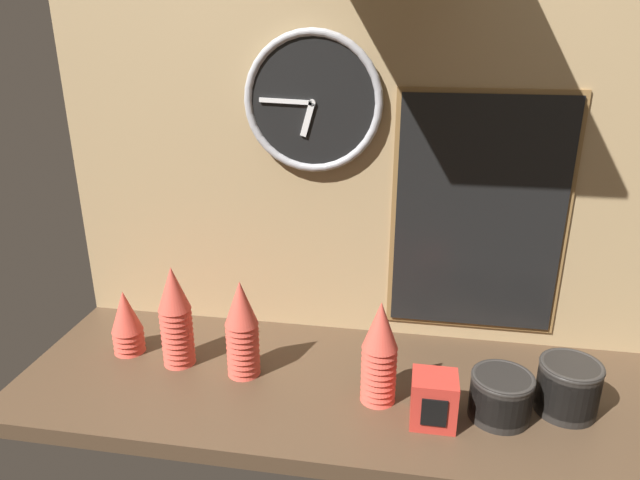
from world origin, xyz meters
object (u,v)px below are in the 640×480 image
Objects in this scene: wall_clock at (313,102)px; cup_stack_center_right at (379,352)px; cup_stack_far_left at (126,322)px; menu_board at (479,216)px; cup_stack_center_left at (242,328)px; napkin_dispenser at (434,400)px; bowl_stack_right at (501,395)px; cup_stack_left at (175,316)px; bowl_stack_far_right at (568,386)px.

cup_stack_center_right is at bearing -55.44° from wall_clock.
cup_stack_far_left is 0.70× the size of cup_stack_center_right.
cup_stack_center_left is at bearing -155.37° from menu_board.
menu_board is 0.48m from napkin_dispenser.
cup_stack_far_left is 0.79m from napkin_dispenser.
bowl_stack_right is (0.26, -0.02, -0.07)m from cup_stack_center_right.
wall_clock is (-0.20, 0.29, 0.50)m from cup_stack_center_right.
cup_stack_left is 0.51m from cup_stack_center_right.
cup_stack_left is at bearing 173.80° from bowl_stack_right.
bowl_stack_right is 0.39× the size of wall_clock.
bowl_stack_far_right is at bearing -3.59° from cup_stack_far_left.
cup_stack_center_right is (0.66, -0.10, 0.04)m from cup_stack_far_left.
cup_stack_center_left is 0.74m from bowl_stack_far_right.
wall_clock reaches higher than napkin_dispenser.
menu_board is at bearing 75.22° from napkin_dispenser.
cup_stack_far_left is at bearing 169.22° from cup_stack_left.
cup_stack_left is 0.79m from menu_board.
wall_clock is at bearing 23.32° from cup_stack_far_left.
bowl_stack_right is 0.22× the size of menu_board.
wall_clock reaches higher than cup_stack_center_right.
cup_stack_far_left is 0.28× the size of menu_board.
wall_clock is at bearing 124.56° from cup_stack_center_right.
wall_clock is 0.50m from menu_board.
napkin_dispenser is at bearing -13.44° from cup_stack_center_left.
menu_board reaches higher than cup_stack_center_right.
bowl_stack_far_right is at bearing -23.19° from wall_clock.
bowl_stack_far_right is at bearing 4.15° from cup_stack_center_right.
bowl_stack_far_right is 0.30m from napkin_dispenser.
cup_stack_left reaches higher than napkin_dispenser.
bowl_stack_far_right is 0.39× the size of wall_clock.
cup_stack_far_left is 1.28× the size of bowl_stack_far_right.
cup_stack_center_left is 1.84× the size of bowl_stack_right.
menu_board is (0.55, 0.25, 0.23)m from cup_stack_center_left.
menu_board is (0.22, 0.30, 0.23)m from cup_stack_center_right.
cup_stack_center_left is at bearing 173.71° from bowl_stack_right.
cup_stack_center_left is at bearing -5.90° from cup_stack_left.
bowl_stack_far_right is at bearing 17.20° from bowl_stack_right.
wall_clock is at bearing 61.87° from cup_stack_center_left.
cup_stack_far_left is at bearing -156.68° from wall_clock.
cup_stack_left reaches higher than cup_stack_center_left.
bowl_stack_right is 0.80m from wall_clock.
bowl_stack_far_right is (0.41, 0.03, -0.06)m from cup_stack_center_right.
bowl_stack_far_right is 0.22× the size of menu_board.
cup_stack_left reaches higher than bowl_stack_right.
cup_stack_far_left is 1.07m from bowl_stack_far_right.
cup_stack_left reaches higher than cup_stack_far_left.
napkin_dispenser reaches higher than bowl_stack_right.
cup_stack_center_left is at bearing 166.56° from napkin_dispenser.
cup_stack_center_left reaches higher than napkin_dispenser.
bowl_stack_right is 1.20× the size of napkin_dispenser.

